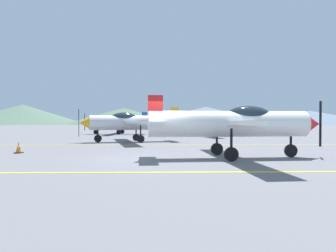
{
  "coord_description": "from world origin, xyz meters",
  "views": [
    {
      "loc": [
        0.3,
        -13.0,
        1.64
      ],
      "look_at": [
        0.92,
        14.0,
        1.2
      ],
      "focal_mm": 32.15,
      "sensor_mm": 36.0,
      "label": 1
    }
  ],
  "objects": [
    {
      "name": "apron_line_far",
      "position": [
        0.0,
        7.49,
        0.01
      ],
      "size": [
        80.0,
        0.16,
        0.01
      ],
      "primitive_type": "cube",
      "color": "yellow",
      "rests_on": "ground_plane"
    },
    {
      "name": "ground_plane",
      "position": [
        0.0,
        0.0,
        0.0
      ],
      "size": [
        400.0,
        400.0,
        0.0
      ],
      "primitive_type": "plane",
      "color": "slate"
    },
    {
      "name": "airplane_back",
      "position": [
        -5.33,
        24.89,
        1.56
      ],
      "size": [
        8.02,
        9.24,
        2.77
      ],
      "color": "#33478C",
      "rests_on": "ground_plane"
    },
    {
      "name": "airplane_far",
      "position": [
        5.45,
        19.68,
        1.56
      ],
      "size": [
        8.08,
        9.26,
        2.77
      ],
      "color": "white",
      "rests_on": "ground_plane"
    },
    {
      "name": "apron_line_near",
      "position": [
        0.0,
        -3.46,
        0.01
      ],
      "size": [
        80.0,
        0.16,
        0.01
      ],
      "primitive_type": "cube",
      "color": "yellow",
      "rests_on": "ground_plane"
    },
    {
      "name": "hill_left",
      "position": [
        -69.22,
        139.2,
        4.98
      ],
      "size": [
        62.64,
        62.64,
        9.96
      ],
      "primitive_type": "cone",
      "color": "#4C6651",
      "rests_on": "ground_plane"
    },
    {
      "name": "traffic_cone_front",
      "position": [
        -7.0,
        2.52,
        0.29
      ],
      "size": [
        0.36,
        0.36,
        0.59
      ],
      "color": "black",
      "rests_on": "ground_plane"
    },
    {
      "name": "hill_centerleft",
      "position": [
        -18.1,
        134.94,
        4.04
      ],
      "size": [
        58.19,
        58.19,
        8.08
      ],
      "primitive_type": "cone",
      "color": "#4C6651",
      "rests_on": "ground_plane"
    },
    {
      "name": "hill_centerright",
      "position": [
        21.96,
        132.24,
        4.31
      ],
      "size": [
        67.91,
        67.91,
        8.62
      ],
      "primitive_type": "cone",
      "color": "slate",
      "rests_on": "ground_plane"
    },
    {
      "name": "hill_right",
      "position": [
        76.04,
        138.1,
        3.43
      ],
      "size": [
        68.47,
        68.47,
        6.86
      ],
      "primitive_type": "cone",
      "color": "slate",
      "rests_on": "ground_plane"
    },
    {
      "name": "airplane_near",
      "position": [
        3.59,
        0.32,
        1.56
      ],
      "size": [
        8.04,
        9.25,
        2.77
      ],
      "color": "white",
      "rests_on": "ground_plane"
    },
    {
      "name": "airplane_mid",
      "position": [
        -2.03,
        10.85,
        1.56
      ],
      "size": [
        8.1,
        9.21,
        2.77
      ],
      "color": "silver",
      "rests_on": "ground_plane"
    }
  ]
}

